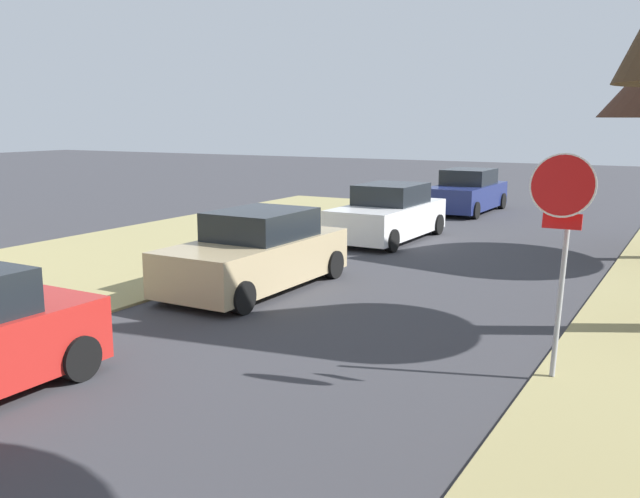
# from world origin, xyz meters

# --- Properties ---
(stop_sign_far) EXTENTS (0.81, 0.74, 2.91)m
(stop_sign_far) POSITION_xyz_m (3.82, 12.50, 2.14)
(stop_sign_far) COLOR #9EA0A5
(stop_sign_far) RESTS_ON grass_verge_right
(parked_sedan_tan) EXTENTS (1.99, 4.42, 1.57)m
(parked_sedan_tan) POSITION_xyz_m (-2.41, 14.78, 0.72)
(parked_sedan_tan) COLOR tan
(parked_sedan_tan) RESTS_ON ground
(parked_sedan_white) EXTENTS (1.99, 4.42, 1.57)m
(parked_sedan_white) POSITION_xyz_m (-2.49, 21.47, 0.72)
(parked_sedan_white) COLOR white
(parked_sedan_white) RESTS_ON ground
(parked_sedan_navy) EXTENTS (1.99, 4.42, 1.57)m
(parked_sedan_navy) POSITION_xyz_m (-2.45, 28.51, 0.72)
(parked_sedan_navy) COLOR navy
(parked_sedan_navy) RESTS_ON ground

